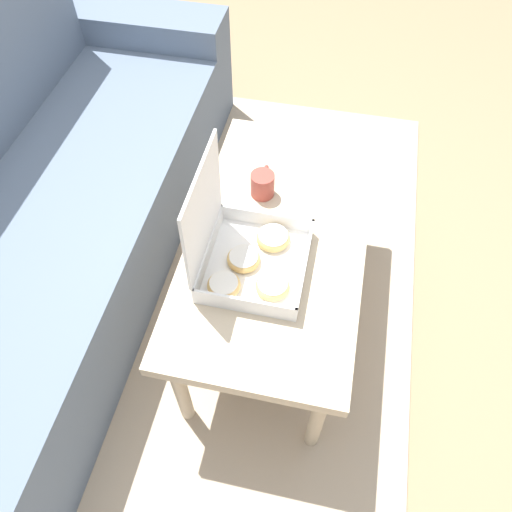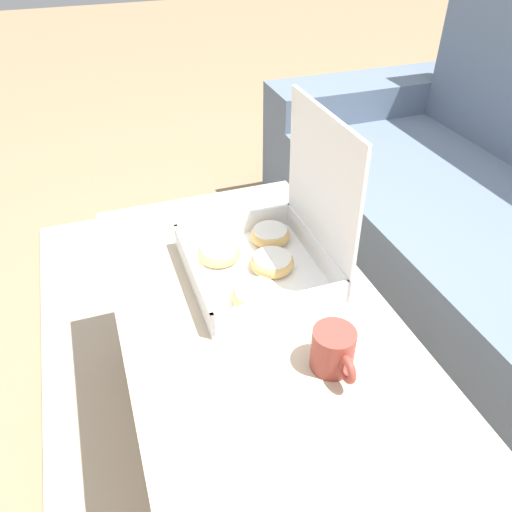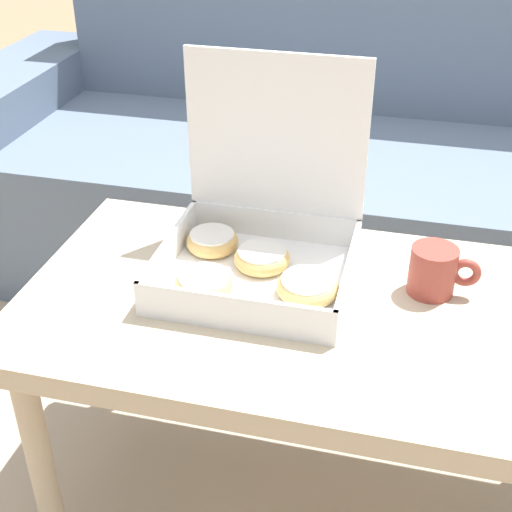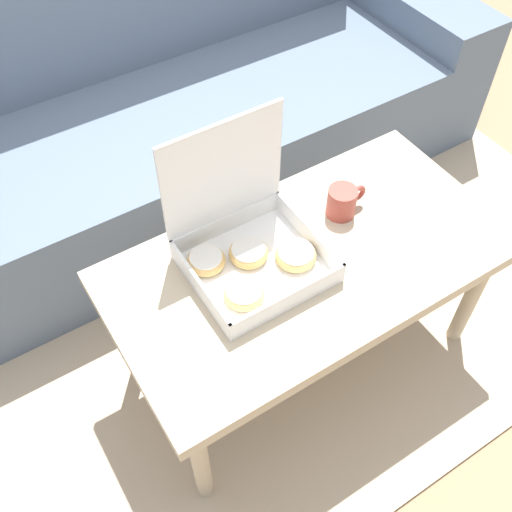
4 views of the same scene
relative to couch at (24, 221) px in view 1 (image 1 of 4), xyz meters
The scene contains 6 objects.
ground_plane 0.87m from the couch, 90.00° to the right, with size 12.00×12.00×0.00m, color #937756.
area_rug 0.60m from the couch, 90.00° to the right, with size 2.49×1.82×0.01m, color tan.
couch is the anchor object (origin of this frame).
coffee_table 0.92m from the couch, 90.00° to the right, with size 1.01×0.53×0.47m.
pastry_box 0.88m from the couch, 99.31° to the right, with size 0.32×0.29×0.35m.
coffee_mug 0.87m from the couch, 79.10° to the right, with size 0.12×0.08×0.08m.
Camera 1 is at (-0.95, -0.23, 1.66)m, focal length 35.00 mm.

